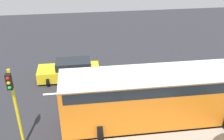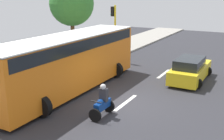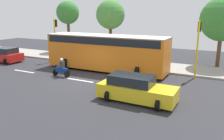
{
  "view_description": "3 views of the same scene",
  "coord_description": "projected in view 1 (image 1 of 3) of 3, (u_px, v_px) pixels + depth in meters",
  "views": [
    {
      "loc": [
        15.41,
        -4.51,
        9.9
      ],
      "look_at": [
        0.38,
        -2.48,
        1.77
      ],
      "focal_mm": 41.78,
      "sensor_mm": 36.0,
      "label": 1
    },
    {
      "loc": [
        -5.78,
        11.96,
        5.44
      ],
      "look_at": [
        1.59,
        -1.43,
        1.18
      ],
      "focal_mm": 44.69,
      "sensor_mm": 36.0,
      "label": 2
    },
    {
      "loc": [
        -13.72,
        -9.91,
        4.98
      ],
      "look_at": [
        1.04,
        -2.23,
        0.85
      ],
      "focal_mm": 36.5,
      "sensor_mm": 36.0,
      "label": 3
    }
  ],
  "objects": [
    {
      "name": "lane_stripe_south",
      "position": [
        224.0,
        81.0,
        19.37
      ],
      "size": [
        0.2,
        2.4,
        0.01
      ],
      "primitive_type": "cube",
      "color": "white",
      "rests_on": "ground"
    },
    {
      "name": "traffic_light_corner",
      "position": [
        14.0,
        100.0,
        12.14
      ],
      "size": [
        0.49,
        0.24,
        4.5
      ],
      "color": "yellow",
      "rests_on": "ground"
    },
    {
      "name": "ground_plane",
      "position": [
        145.0,
        88.0,
        18.69
      ],
      "size": [
        40.0,
        60.0,
        0.1
      ],
      "primitive_type": "cube",
      "color": "#2D2D33"
    },
    {
      "name": "lane_stripe_mid",
      "position": [
        145.0,
        87.0,
        18.66
      ],
      "size": [
        0.2,
        2.4,
        0.01
      ],
      "primitive_type": "cube",
      "color": "white",
      "rests_on": "ground"
    },
    {
      "name": "car_yellow_cab",
      "position": [
        70.0,
        70.0,
        19.38
      ],
      "size": [
        2.16,
        4.53,
        1.52
      ],
      "color": "yellow",
      "rests_on": "ground"
    },
    {
      "name": "lane_stripe_north",
      "position": [
        61.0,
        93.0,
        17.95
      ],
      "size": [
        0.2,
        2.4,
        0.01
      ],
      "primitive_type": "cube",
      "color": "white",
      "rests_on": "ground"
    },
    {
      "name": "motorcycle",
      "position": [
        174.0,
        79.0,
        18.4
      ],
      "size": [
        0.6,
        1.3,
        1.53
      ],
      "color": "black",
      "rests_on": "ground"
    },
    {
      "name": "city_bus",
      "position": [
        160.0,
        94.0,
        14.56
      ],
      "size": [
        3.2,
        11.0,
        3.16
      ],
      "color": "orange",
      "rests_on": "ground"
    }
  ]
}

